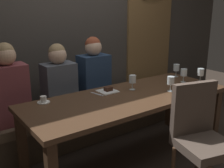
% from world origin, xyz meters
% --- Properties ---
extents(ground, '(9.00, 9.00, 0.00)m').
position_xyz_m(ground, '(0.00, 0.00, 0.00)').
color(ground, '#382D26').
extents(back_wall_tiled, '(6.00, 0.12, 3.00)m').
position_xyz_m(back_wall_tiled, '(0.00, 1.22, 1.50)').
color(back_wall_tiled, '#423D38').
rests_on(back_wall_tiled, ground).
extents(arched_door, '(0.90, 0.05, 2.55)m').
position_xyz_m(arched_door, '(1.35, 1.15, 1.36)').
color(arched_door, olive).
rests_on(arched_door, ground).
extents(dining_table, '(2.20, 0.84, 0.74)m').
position_xyz_m(dining_table, '(0.00, 0.00, 0.65)').
color(dining_table, '#412B1C').
rests_on(dining_table, ground).
extents(banquette_bench, '(2.50, 0.44, 0.45)m').
position_xyz_m(banquette_bench, '(0.00, 0.70, 0.23)').
color(banquette_bench, '#4A3C2E').
rests_on(banquette_bench, ground).
extents(chair_near_side, '(0.54, 0.54, 0.98)m').
position_xyz_m(chair_near_side, '(0.21, -0.72, 0.56)').
color(chair_near_side, '#4C3321').
rests_on(chair_near_side, ground).
extents(diner_redhead, '(0.36, 0.24, 0.84)m').
position_xyz_m(diner_redhead, '(-1.01, 0.68, 0.85)').
color(diner_redhead, brown).
rests_on(diner_redhead, banquette_bench).
extents(diner_bearded, '(0.36, 0.24, 0.78)m').
position_xyz_m(diner_bearded, '(-0.46, 0.69, 0.82)').
color(diner_bearded, '#4C515B').
rests_on(diner_bearded, banquette_bench).
extents(diner_far_end, '(0.36, 0.24, 0.83)m').
position_xyz_m(diner_far_end, '(-0.00, 0.68, 0.84)').
color(diner_far_end, navy).
rests_on(diner_far_end, banquette_bench).
extents(wine_glass_end_left, '(0.08, 0.08, 0.16)m').
position_xyz_m(wine_glass_end_left, '(0.85, 0.01, 0.85)').
color(wine_glass_end_left, silver).
rests_on(wine_glass_end_left, dining_table).
extents(wine_glass_center_back, '(0.08, 0.08, 0.16)m').
position_xyz_m(wine_glass_center_back, '(0.98, 0.24, 0.86)').
color(wine_glass_center_back, silver).
rests_on(wine_glass_center_back, dining_table).
extents(wine_glass_center_front, '(0.08, 0.08, 0.16)m').
position_xyz_m(wine_glass_center_front, '(0.44, -0.15, 0.86)').
color(wine_glass_center_front, silver).
rests_on(wine_glass_center_front, dining_table).
extents(wine_glass_near_left, '(0.08, 0.08, 0.16)m').
position_xyz_m(wine_glass_near_left, '(1.02, -0.10, 0.85)').
color(wine_glass_near_left, silver).
rests_on(wine_glass_near_left, dining_table).
extents(wine_glass_far_left, '(0.08, 0.08, 0.16)m').
position_xyz_m(wine_glass_far_left, '(0.15, 0.14, 0.86)').
color(wine_glass_far_left, silver).
rests_on(wine_glass_far_left, dining_table).
extents(espresso_cup, '(0.12, 0.12, 0.06)m').
position_xyz_m(espresso_cup, '(-0.80, 0.31, 0.77)').
color(espresso_cup, white).
rests_on(espresso_cup, dining_table).
extents(dessert_plate, '(0.19, 0.19, 0.05)m').
position_xyz_m(dessert_plate, '(-0.11, 0.23, 0.75)').
color(dessert_plate, white).
rests_on(dessert_plate, dining_table).
extents(fork_on_table, '(0.05, 0.17, 0.01)m').
position_xyz_m(fork_on_table, '(-0.25, 0.22, 0.74)').
color(fork_on_table, silver).
rests_on(fork_on_table, dining_table).
extents(folded_napkin, '(0.12, 0.11, 0.01)m').
position_xyz_m(folded_napkin, '(0.63, -0.12, 0.74)').
color(folded_napkin, silver).
rests_on(folded_napkin, dining_table).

